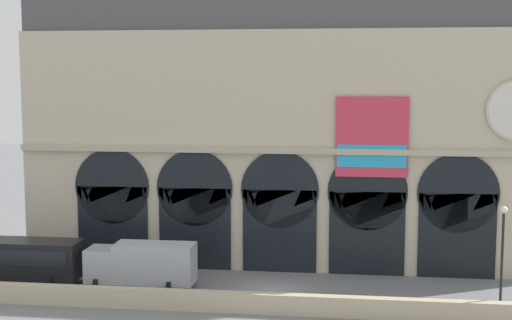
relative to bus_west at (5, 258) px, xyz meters
The scene contains 6 objects.
ground_plane 19.06m from the bus_west, ahead, with size 200.00×200.00×0.00m, color slate.
quay_parapet_wall 19.47m from the bus_west, 12.56° to the right, with size 90.00×0.70×1.27m, color #BCAD8C.
station_building 22.40m from the bus_west, 22.55° to the left, with size 39.79×5.36×21.88m.
bus_west is the anchor object (origin of this frame).
box_truck_midwest 9.98m from the bus_west, ahead, with size 7.50×2.91×3.12m.
street_lamp_quayside 33.43m from the bus_west, ahead, with size 0.44×0.44×6.90m.
Camera 1 is at (5.00, -46.98, 14.51)m, focal length 50.17 mm.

